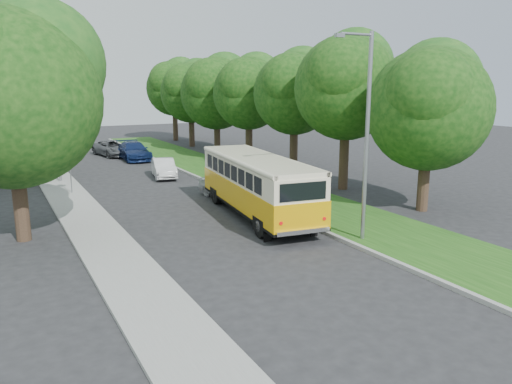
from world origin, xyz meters
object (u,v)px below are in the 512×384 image
lamppost_near (365,131)px  car_grey (113,148)px  vintage_bus (257,186)px  lamppost_far (54,117)px  car_blue (134,151)px  car_silver (229,186)px  car_white (164,168)px

lamppost_near → car_grey: bearing=96.0°
vintage_bus → lamppost_far: bearing=125.6°
lamppost_near → car_blue: lamppost_near is taller
lamppost_near → car_grey: 29.69m
car_blue → vintage_bus: bearing=-87.8°
car_silver → car_blue: bearing=75.5°
lamppost_far → car_grey: 12.73m
lamppost_near → vintage_bus: bearing=108.3°
car_white → car_blue: size_ratio=0.76×
car_white → car_blue: 8.85m
car_white → vintage_bus: bearing=-75.8°
vintage_bus → car_blue: (-0.36, 20.70, -0.71)m
car_grey → car_silver: bearing=-94.7°
vintage_bus → car_blue: bearing=98.1°
car_blue → car_grey: car_blue is taller
lamppost_near → car_grey: size_ratio=1.65×
lamppost_far → car_grey: lamppost_far is taller
lamppost_far → car_grey: size_ratio=1.54×
car_white → car_blue: (0.32, 8.84, 0.10)m
lamppost_near → vintage_bus: 6.34m
lamppost_far → car_blue: 10.69m
car_silver → car_grey: bearing=77.8°
vintage_bus → car_silver: 4.38m
lamppost_near → car_white: size_ratio=2.08×
vintage_bus → car_silver: bearing=89.7°
lamppost_near → car_silver: 10.37m
vintage_bus → car_grey: 24.00m
vintage_bus → lamppost_near: bearing=-64.6°
lamppost_near → car_grey: (-3.10, 29.29, -3.69)m
vintage_bus → car_blue: size_ratio=1.91×
car_silver → car_white: (-1.24, 7.59, -0.03)m
lamppost_far → car_silver: 12.26m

